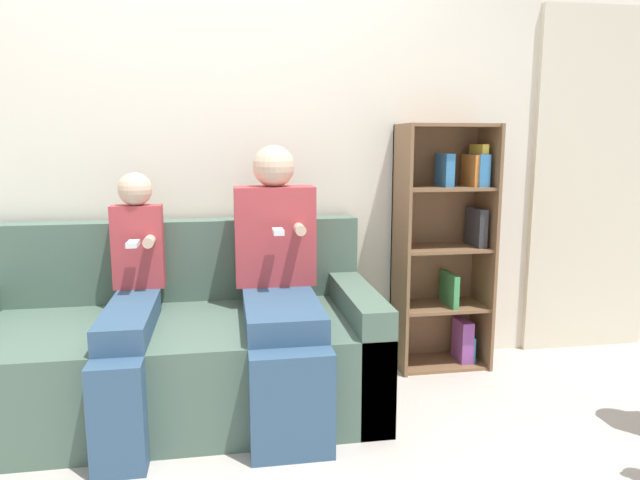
% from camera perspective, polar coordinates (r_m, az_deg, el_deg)
% --- Properties ---
extents(ground_plane, '(14.00, 14.00, 0.00)m').
position_cam_1_polar(ground_plane, '(2.51, -10.46, -21.11)').
color(ground_plane, '#BCB2A8').
extents(back_wall, '(10.00, 0.06, 2.55)m').
position_cam_1_polar(back_wall, '(3.21, -10.90, 9.43)').
color(back_wall, silver).
rests_on(back_wall, ground_plane).
extents(curtain_panel, '(0.80, 0.04, 2.07)m').
position_cam_1_polar(curtain_panel, '(3.87, 25.65, 5.11)').
color(curtain_panel, beige).
rests_on(curtain_panel, ground_plane).
extents(couch, '(1.98, 0.92, 0.88)m').
position_cam_1_polar(couch, '(2.91, -14.77, -10.69)').
color(couch, '#4C6656').
rests_on(couch, ground_plane).
extents(adult_seated, '(0.41, 0.88, 1.27)m').
position_cam_1_polar(adult_seated, '(2.72, -4.05, -3.76)').
color(adult_seated, '#335170').
rests_on(adult_seated, ground_plane).
extents(child_seated, '(0.25, 0.90, 1.14)m').
position_cam_1_polar(child_seated, '(2.72, -18.47, -6.16)').
color(child_seated, '#335170').
rests_on(child_seated, ground_plane).
extents(bookshelf, '(0.52, 0.31, 1.38)m').
position_cam_1_polar(bookshelf, '(3.34, 12.62, -0.37)').
color(bookshelf, brown).
rests_on(bookshelf, ground_plane).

